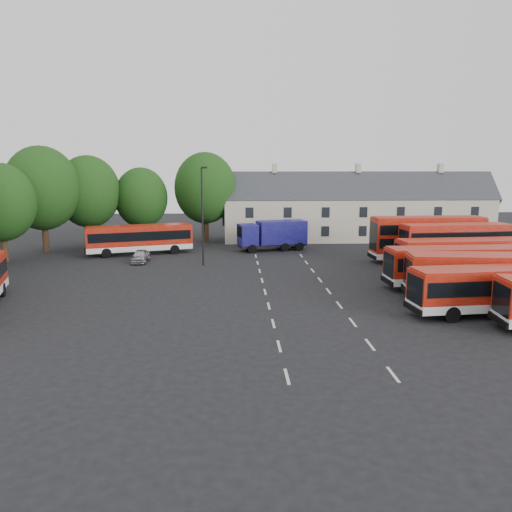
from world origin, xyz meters
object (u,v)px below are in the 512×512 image
at_px(box_truck, 273,234).
at_px(silver_car, 140,256).
at_px(lamppost, 203,214).
at_px(bus_dd_south, 455,243).

distance_m(box_truck, silver_car, 15.79).
bearing_deg(lamppost, bus_dd_south, -6.07).
distance_m(bus_dd_south, lamppost, 24.44).
distance_m(silver_car, lamppost, 8.16).
xyz_separation_m(box_truck, silver_car, (-14.16, -6.85, -1.29)).
relative_size(box_truck, silver_car, 2.18).
bearing_deg(bus_dd_south, silver_car, 166.12).
distance_m(bus_dd_south, box_truck, 20.03).
relative_size(bus_dd_south, lamppost, 1.10).
xyz_separation_m(bus_dd_south, silver_car, (-30.68, 4.47, -1.80)).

